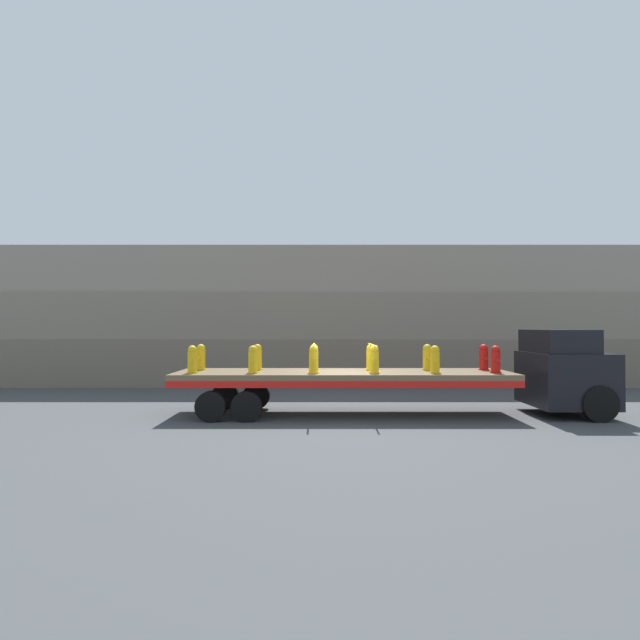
{
  "coord_description": "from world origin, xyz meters",
  "views": [
    {
      "loc": [
        -0.72,
        -15.51,
        2.74
      ],
      "look_at": [
        -0.77,
        0.0,
        2.94
      ],
      "focal_mm": 28.0,
      "sensor_mm": 36.0,
      "label": 1
    }
  ],
  "objects_px": {
    "fire_hydrant_yellow_far_1": "(259,357)",
    "fire_hydrant_yellow_far_3": "(372,357)",
    "fire_hydrant_yellow_near_1": "(255,360)",
    "fire_hydrant_yellow_far_4": "(429,357)",
    "truck_cab": "(569,372)",
    "fire_hydrant_yellow_near_2": "(315,360)",
    "fire_hydrant_yellow_near_0": "(194,360)",
    "fire_hydrant_yellow_near_4": "(437,360)",
    "fire_hydrant_red_far_5": "(485,357)",
    "fire_hydrant_red_near_5": "(497,360)",
    "flatbed_trailer": "(326,379)",
    "fire_hydrant_yellow_far_0": "(203,357)",
    "fire_hydrant_yellow_far_2": "(316,357)",
    "fire_hydrant_yellow_near_3": "(376,360)"
  },
  "relations": [
    {
      "from": "fire_hydrant_yellow_far_2",
      "to": "fire_hydrant_red_near_5",
      "type": "xyz_separation_m",
      "value": [
        5.46,
        -1.08,
        0.0
      ]
    },
    {
      "from": "fire_hydrant_red_far_5",
      "to": "fire_hydrant_yellow_far_2",
      "type": "bearing_deg",
      "value": 180.0
    },
    {
      "from": "fire_hydrant_yellow_near_0",
      "to": "fire_hydrant_yellow_far_3",
      "type": "distance_m",
      "value": 5.57
    },
    {
      "from": "fire_hydrant_yellow_far_0",
      "to": "fire_hydrant_yellow_near_2",
      "type": "height_order",
      "value": "same"
    },
    {
      "from": "fire_hydrant_yellow_near_1",
      "to": "fire_hydrant_yellow_near_4",
      "type": "relative_size",
      "value": 1.0
    },
    {
      "from": "fire_hydrant_yellow_near_1",
      "to": "fire_hydrant_yellow_near_3",
      "type": "bearing_deg",
      "value": 0.0
    },
    {
      "from": "fire_hydrant_yellow_far_2",
      "to": "fire_hydrant_red_near_5",
      "type": "height_order",
      "value": "same"
    },
    {
      "from": "fire_hydrant_yellow_far_3",
      "to": "fire_hydrant_yellow_near_4",
      "type": "height_order",
      "value": "same"
    },
    {
      "from": "fire_hydrant_yellow_far_3",
      "to": "fire_hydrant_yellow_far_4",
      "type": "xyz_separation_m",
      "value": [
        1.82,
        0.0,
        0.0
      ]
    },
    {
      "from": "fire_hydrant_yellow_far_1",
      "to": "fire_hydrant_yellow_near_2",
      "type": "distance_m",
      "value": 2.12
    },
    {
      "from": "fire_hydrant_yellow_near_2",
      "to": "fire_hydrant_yellow_near_4",
      "type": "relative_size",
      "value": 1.0
    },
    {
      "from": "fire_hydrant_yellow_near_3",
      "to": "fire_hydrant_yellow_far_3",
      "type": "xyz_separation_m",
      "value": [
        0.0,
        1.08,
        0.0
      ]
    },
    {
      "from": "fire_hydrant_yellow_far_2",
      "to": "fire_hydrant_yellow_far_4",
      "type": "xyz_separation_m",
      "value": [
        3.64,
        0.0,
        0.0
      ]
    },
    {
      "from": "fire_hydrant_yellow_far_0",
      "to": "fire_hydrant_red_near_5",
      "type": "height_order",
      "value": "same"
    },
    {
      "from": "flatbed_trailer",
      "to": "fire_hydrant_yellow_near_4",
      "type": "bearing_deg",
      "value": -9.31
    },
    {
      "from": "truck_cab",
      "to": "fire_hydrant_yellow_near_2",
      "type": "distance_m",
      "value": 7.9
    },
    {
      "from": "fire_hydrant_yellow_near_3",
      "to": "fire_hydrant_red_far_5",
      "type": "distance_m",
      "value": 3.8
    },
    {
      "from": "truck_cab",
      "to": "fire_hydrant_red_far_5",
      "type": "xyz_separation_m",
      "value": [
        -2.41,
        0.54,
        0.41
      ]
    },
    {
      "from": "fire_hydrant_yellow_near_1",
      "to": "fire_hydrant_yellow_far_4",
      "type": "distance_m",
      "value": 5.57
    },
    {
      "from": "fire_hydrant_yellow_near_4",
      "to": "fire_hydrant_red_far_5",
      "type": "xyz_separation_m",
      "value": [
        1.82,
        1.08,
        0.0
      ]
    },
    {
      "from": "fire_hydrant_yellow_near_0",
      "to": "fire_hydrant_red_far_5",
      "type": "xyz_separation_m",
      "value": [
        9.11,
        1.08,
        0.0
      ]
    },
    {
      "from": "fire_hydrant_yellow_near_4",
      "to": "fire_hydrant_yellow_far_4",
      "type": "xyz_separation_m",
      "value": [
        0.0,
        1.08,
        0.0
      ]
    },
    {
      "from": "fire_hydrant_yellow_far_3",
      "to": "fire_hydrant_red_near_5",
      "type": "distance_m",
      "value": 3.8
    },
    {
      "from": "fire_hydrant_yellow_near_3",
      "to": "fire_hydrant_yellow_far_3",
      "type": "relative_size",
      "value": 1.0
    },
    {
      "from": "fire_hydrant_yellow_near_4",
      "to": "truck_cab",
      "type": "bearing_deg",
      "value": 7.29
    },
    {
      "from": "fire_hydrant_red_far_5",
      "to": "fire_hydrant_yellow_near_4",
      "type": "bearing_deg",
      "value": -149.27
    },
    {
      "from": "fire_hydrant_yellow_far_1",
      "to": "fire_hydrant_yellow_far_4",
      "type": "distance_m",
      "value": 5.46
    },
    {
      "from": "fire_hydrant_yellow_far_1",
      "to": "fire_hydrant_yellow_near_0",
      "type": "bearing_deg",
      "value": -149.27
    },
    {
      "from": "fire_hydrant_yellow_far_2",
      "to": "fire_hydrant_yellow_near_4",
      "type": "height_order",
      "value": "same"
    },
    {
      "from": "fire_hydrant_red_far_5",
      "to": "flatbed_trailer",
      "type": "bearing_deg",
      "value": -173.97
    },
    {
      "from": "fire_hydrant_yellow_far_0",
      "to": "fire_hydrant_yellow_far_4",
      "type": "relative_size",
      "value": 1.0
    },
    {
      "from": "fire_hydrant_yellow_far_1",
      "to": "fire_hydrant_yellow_near_1",
      "type": "bearing_deg",
      "value": -90.0
    },
    {
      "from": "fire_hydrant_yellow_far_1",
      "to": "fire_hydrant_red_far_5",
      "type": "bearing_deg",
      "value": 0.0
    },
    {
      "from": "fire_hydrant_yellow_near_2",
      "to": "fire_hydrant_yellow_far_4",
      "type": "height_order",
      "value": "same"
    },
    {
      "from": "truck_cab",
      "to": "fire_hydrant_yellow_near_2",
      "type": "relative_size",
      "value": 3.22
    },
    {
      "from": "flatbed_trailer",
      "to": "fire_hydrant_red_near_5",
      "type": "distance_m",
      "value": 5.19
    },
    {
      "from": "fire_hydrant_yellow_far_0",
      "to": "fire_hydrant_yellow_far_4",
      "type": "height_order",
      "value": "same"
    },
    {
      "from": "fire_hydrant_yellow_near_4",
      "to": "fire_hydrant_red_near_5",
      "type": "relative_size",
      "value": 1.0
    },
    {
      "from": "fire_hydrant_red_far_5",
      "to": "fire_hydrant_yellow_far_4",
      "type": "bearing_deg",
      "value": 180.0
    },
    {
      "from": "fire_hydrant_yellow_far_1",
      "to": "fire_hydrant_yellow_far_3",
      "type": "bearing_deg",
      "value": 0.0
    },
    {
      "from": "fire_hydrant_yellow_near_1",
      "to": "fire_hydrant_yellow_far_3",
      "type": "bearing_deg",
      "value": 16.55
    },
    {
      "from": "fire_hydrant_yellow_near_0",
      "to": "fire_hydrant_yellow_near_4",
      "type": "height_order",
      "value": "same"
    },
    {
      "from": "fire_hydrant_yellow_near_0",
      "to": "fire_hydrant_yellow_far_4",
      "type": "xyz_separation_m",
      "value": [
        7.29,
        1.08,
        0.0
      ]
    },
    {
      "from": "fire_hydrant_yellow_near_0",
      "to": "fire_hydrant_red_near_5",
      "type": "height_order",
      "value": "same"
    },
    {
      "from": "fire_hydrant_yellow_far_0",
      "to": "fire_hydrant_yellow_far_3",
      "type": "height_order",
      "value": "same"
    },
    {
      "from": "fire_hydrant_yellow_far_1",
      "to": "fire_hydrant_yellow_near_4",
      "type": "xyz_separation_m",
      "value": [
        5.46,
        -1.08,
        0.0
      ]
    },
    {
      "from": "truck_cab",
      "to": "fire_hydrant_yellow_far_1",
      "type": "relative_size",
      "value": 3.22
    },
    {
      "from": "fire_hydrant_red_near_5",
      "to": "flatbed_trailer",
      "type": "bearing_deg",
      "value": 173.97
    },
    {
      "from": "fire_hydrant_yellow_far_0",
      "to": "fire_hydrant_yellow_far_1",
      "type": "height_order",
      "value": "same"
    },
    {
      "from": "fire_hydrant_yellow_far_0",
      "to": "fire_hydrant_red_near_5",
      "type": "xyz_separation_m",
      "value": [
        9.11,
        -1.08,
        0.0
      ]
    }
  ]
}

